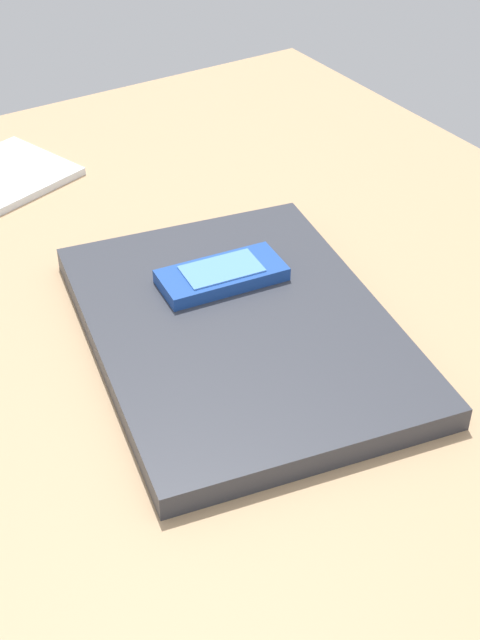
% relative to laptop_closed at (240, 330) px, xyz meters
% --- Properties ---
extents(desk_surface, '(1.20, 0.80, 0.03)m').
position_rel_laptop_closed_xyz_m(desk_surface, '(0.07, 0.02, -0.03)').
color(desk_surface, tan).
rests_on(desk_surface, ground).
extents(laptop_closed, '(0.35, 0.29, 0.02)m').
position_rel_laptop_closed_xyz_m(laptop_closed, '(0.00, 0.00, 0.00)').
color(laptop_closed, '#33353D').
rests_on(laptop_closed, desk_surface).
extents(cell_phone_on_laptop, '(0.06, 0.11, 0.01)m').
position_rel_laptop_closed_xyz_m(cell_phone_on_laptop, '(-0.06, 0.02, 0.02)').
color(cell_phone_on_laptop, '#1E479E').
rests_on(cell_phone_on_laptop, laptop_closed).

